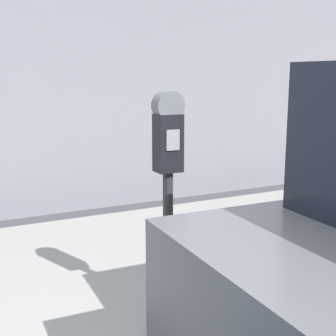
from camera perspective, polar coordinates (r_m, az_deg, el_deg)
name	(u,v)px	position (r m, az deg, el deg)	size (l,w,h in m)	color
sidewalk	(75,279)	(3.97, -11.22, -13.08)	(24.00, 2.80, 0.13)	#9E9B96
parking_meter	(168,162)	(2.99, 0.00, 0.71)	(0.19, 0.14, 1.46)	#2D2D30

